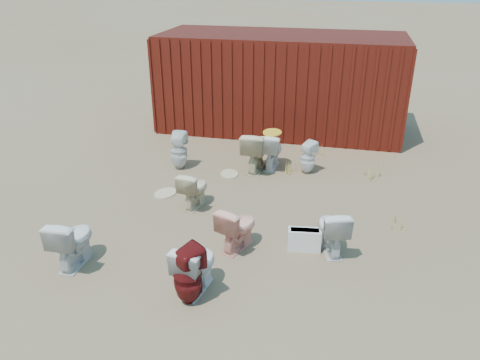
% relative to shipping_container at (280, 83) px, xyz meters
% --- Properties ---
extents(ground, '(100.00, 100.00, 0.00)m').
position_rel_shipping_container_xyz_m(ground, '(0.00, -5.20, -1.20)').
color(ground, brown).
rests_on(ground, ground).
extents(shipping_container, '(6.00, 2.40, 2.40)m').
position_rel_shipping_container_xyz_m(shipping_container, '(0.00, 0.00, 0.00)').
color(shipping_container, '#4B110C').
rests_on(shipping_container, ground).
extents(toilet_front_a, '(0.44, 0.77, 0.78)m').
position_rel_shipping_container_xyz_m(toilet_front_a, '(-1.96, -6.80, -0.81)').
color(toilet_front_a, silver).
rests_on(toilet_front_a, ground).
extents(toilet_front_pink, '(0.64, 0.80, 0.72)m').
position_rel_shipping_container_xyz_m(toilet_front_pink, '(0.25, -5.85, -0.84)').
color(toilet_front_pink, '#FAA590').
rests_on(toilet_front_pink, ground).
extents(toilet_front_c, '(0.54, 0.79, 0.75)m').
position_rel_shipping_container_xyz_m(toilet_front_c, '(-0.06, -6.96, -0.83)').
color(toilet_front_c, white).
rests_on(toilet_front_c, ground).
extents(toilet_front_maroon, '(0.52, 0.52, 0.82)m').
position_rel_shipping_container_xyz_m(toilet_front_maroon, '(-0.07, -7.23, -0.79)').
color(toilet_front_maroon, '#5F1011').
rests_on(toilet_front_maroon, ground).
extents(toilet_front_e, '(0.62, 0.82, 0.74)m').
position_rel_shipping_container_xyz_m(toilet_front_e, '(1.64, -5.62, -0.83)').
color(toilet_front_e, silver).
rests_on(toilet_front_e, ground).
extents(toilet_back_a, '(0.38, 0.39, 0.80)m').
position_rel_shipping_container_xyz_m(toilet_back_a, '(-1.65, -3.16, -0.80)').
color(toilet_back_a, white).
rests_on(toilet_back_a, ground).
extents(toilet_back_beige_left, '(0.49, 0.72, 0.68)m').
position_rel_shipping_container_xyz_m(toilet_back_beige_left, '(-0.81, -4.72, -0.86)').
color(toilet_back_beige_left, beige).
rests_on(toilet_back_beige_left, ground).
extents(toilet_back_beige_right, '(0.50, 0.85, 0.86)m').
position_rel_shipping_container_xyz_m(toilet_back_beige_right, '(-0.07, -2.90, -0.77)').
color(toilet_back_beige_right, beige).
rests_on(toilet_back_beige_right, ground).
extents(toilet_back_yellowlid, '(0.46, 0.77, 0.77)m').
position_rel_shipping_container_xyz_m(toilet_back_yellowlid, '(0.24, -2.65, -0.82)').
color(toilet_back_yellowlid, white).
rests_on(toilet_back_yellowlid, ground).
extents(toilet_back_e, '(0.43, 0.43, 0.69)m').
position_rel_shipping_container_xyz_m(toilet_back_e, '(1.01, -2.78, -0.86)').
color(toilet_back_e, white).
rests_on(toilet_back_e, ground).
extents(yellow_lid, '(0.39, 0.49, 0.02)m').
position_rel_shipping_container_xyz_m(yellow_lid, '(0.24, -2.65, -0.42)').
color(yellow_lid, yellow).
rests_on(yellow_lid, toilet_back_yellowlid).
extents(loose_tank, '(0.52, 0.26, 0.35)m').
position_rel_shipping_container_xyz_m(loose_tank, '(1.25, -5.68, -1.02)').
color(loose_tank, silver).
rests_on(loose_tank, ground).
extents(loose_lid_near, '(0.47, 0.56, 0.02)m').
position_rel_shipping_container_xyz_m(loose_lid_near, '(-1.51, -4.38, -1.19)').
color(loose_lid_near, '#C2B38D').
rests_on(loose_lid_near, ground).
extents(loose_lid_far, '(0.49, 0.56, 0.02)m').
position_rel_shipping_container_xyz_m(loose_lid_far, '(-0.54, -3.24, -1.19)').
color(loose_lid_far, '#C5BA8F').
rests_on(loose_lid_far, ground).
extents(weed_clump_a, '(0.36, 0.36, 0.26)m').
position_rel_shipping_container_xyz_m(weed_clump_a, '(-1.89, -2.59, -1.07)').
color(weed_clump_a, '#AC9544').
rests_on(weed_clump_a, ground).
extents(weed_clump_b, '(0.32, 0.32, 0.30)m').
position_rel_shipping_container_xyz_m(weed_clump_b, '(0.72, -2.91, -1.05)').
color(weed_clump_b, '#AC9544').
rests_on(weed_clump_b, ground).
extents(weed_clump_c, '(0.36, 0.36, 0.35)m').
position_rel_shipping_container_xyz_m(weed_clump_c, '(2.34, -2.79, -1.02)').
color(weed_clump_c, '#AC9544').
rests_on(weed_clump_c, ground).
extents(weed_clump_d, '(0.30, 0.30, 0.23)m').
position_rel_shipping_container_xyz_m(weed_clump_d, '(-0.40, -1.70, -1.08)').
color(weed_clump_d, '#AC9544').
rests_on(weed_clump_d, ground).
extents(weed_clump_e, '(0.34, 0.34, 0.28)m').
position_rel_shipping_container_xyz_m(weed_clump_e, '(1.12, -1.79, -1.06)').
color(weed_clump_e, '#AC9544').
rests_on(weed_clump_e, ground).
extents(weed_clump_f, '(0.28, 0.28, 0.22)m').
position_rel_shipping_container_xyz_m(weed_clump_f, '(2.73, -4.63, -1.09)').
color(weed_clump_f, '#AC9544').
rests_on(weed_clump_f, ground).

